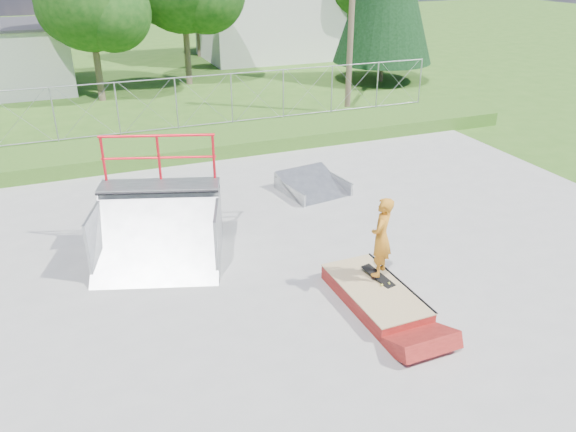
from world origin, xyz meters
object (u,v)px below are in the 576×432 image
at_px(grind_box, 374,295).
at_px(flat_bank_ramp, 313,185).
at_px(quarter_pipe, 155,210).
at_px(skater, 381,240).

height_order(grind_box, flat_bank_ramp, flat_bank_ramp).
height_order(grind_box, quarter_pipe, quarter_pipe).
relative_size(quarter_pipe, skater, 1.62).
relative_size(grind_box, flat_bank_ramp, 1.41).
xyz_separation_m(flat_bank_ramp, skater, (-0.92, -5.20, 0.96)).
xyz_separation_m(grind_box, quarter_pipe, (-3.59, 3.05, 1.13)).
bearing_deg(grind_box, flat_bank_ramp, 77.10).
xyz_separation_m(grind_box, skater, (0.22, 0.27, 1.02)).
distance_m(grind_box, quarter_pipe, 4.84).
bearing_deg(flat_bank_ramp, skater, -108.58).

